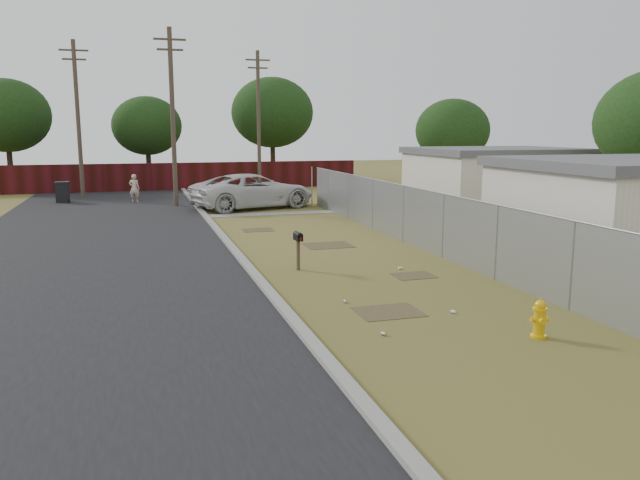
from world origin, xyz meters
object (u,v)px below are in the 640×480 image
object	(u,v)px
fire_hydrant	(539,319)
pedestrian	(134,188)
mailbox	(298,240)
pickup_truck	(253,191)
trash_bin	(63,192)

from	to	relation	value
fire_hydrant	pedestrian	size ratio (longest dim) A/B	0.50
mailbox	fire_hydrant	bearing A→B (deg)	-67.06
fire_hydrant	pickup_truck	world-z (taller)	pickup_truck
fire_hydrant	pickup_truck	bearing A→B (deg)	94.21
fire_hydrant	trash_bin	world-z (taller)	trash_bin
fire_hydrant	mailbox	world-z (taller)	mailbox
fire_hydrant	pedestrian	xyz separation A→B (m)	(-7.38, 25.74, 0.41)
pickup_truck	trash_bin	distance (m)	10.98
fire_hydrant	mailbox	size ratio (longest dim) A/B	0.71
pedestrian	fire_hydrant	bearing A→B (deg)	123.56
fire_hydrant	mailbox	distance (m)	7.62
mailbox	trash_bin	distance (m)	21.45
mailbox	pedestrian	bearing A→B (deg)	103.26
fire_hydrant	mailbox	bearing A→B (deg)	112.94
mailbox	pedestrian	xyz separation A→B (m)	(-4.41, 18.74, -0.09)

